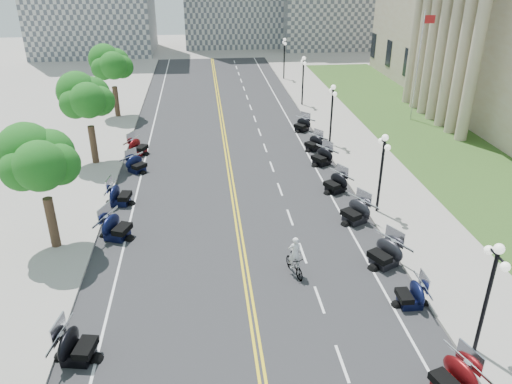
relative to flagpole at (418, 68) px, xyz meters
name	(u,v)px	position (x,y,z in m)	size (l,w,h in m)	color
ground	(243,257)	(-18.00, -22.00, -5.00)	(160.00, 160.00, 0.00)	gray
road	(231,179)	(-18.00, -12.00, -5.00)	(16.00, 90.00, 0.01)	#333335
centerline_yellow_a	(229,179)	(-18.12, -12.00, -4.99)	(0.12, 90.00, 0.00)	yellow
centerline_yellow_b	(233,179)	(-17.88, -12.00, -4.99)	(0.12, 90.00, 0.00)	yellow
edge_line_north	(320,175)	(-11.60, -12.00, -4.99)	(0.12, 90.00, 0.00)	white
edge_line_south	(139,183)	(-24.40, -12.00, -4.99)	(0.12, 90.00, 0.00)	white
lane_dash_4	(342,363)	(-14.80, -30.00, -4.99)	(0.12, 2.00, 0.00)	white
lane_dash_5	(319,299)	(-14.80, -26.00, -4.99)	(0.12, 2.00, 0.00)	white
lane_dash_6	(303,253)	(-14.80, -22.00, -4.99)	(0.12, 2.00, 0.00)	white
lane_dash_7	(290,217)	(-14.80, -18.00, -4.99)	(0.12, 2.00, 0.00)	white
lane_dash_8	(280,189)	(-14.80, -14.00, -4.99)	(0.12, 2.00, 0.00)	white
lane_dash_9	(272,167)	(-14.80, -10.00, -4.99)	(0.12, 2.00, 0.00)	white
lane_dash_10	(265,148)	(-14.80, -6.00, -4.99)	(0.12, 2.00, 0.00)	white
lane_dash_11	(260,132)	(-14.80, -2.00, -4.99)	(0.12, 2.00, 0.00)	white
lane_dash_12	(255,119)	(-14.80, 2.00, -4.99)	(0.12, 2.00, 0.00)	white
lane_dash_13	(251,107)	(-14.80, 6.00, -4.99)	(0.12, 2.00, 0.00)	white
lane_dash_14	(247,97)	(-14.80, 10.00, -4.99)	(0.12, 2.00, 0.00)	white
lane_dash_15	(244,88)	(-14.80, 14.00, -4.99)	(0.12, 2.00, 0.00)	white
lane_dash_16	(241,81)	(-14.80, 18.00, -4.99)	(0.12, 2.00, 0.00)	white
lane_dash_17	(239,74)	(-14.80, 22.00, -4.99)	(0.12, 2.00, 0.00)	white
lane_dash_18	(236,67)	(-14.80, 26.00, -4.99)	(0.12, 2.00, 0.00)	white
lane_dash_19	(234,62)	(-14.80, 30.00, -4.99)	(0.12, 2.00, 0.00)	white
sidewalk_north	(375,172)	(-7.50, -12.00, -4.92)	(5.00, 90.00, 0.15)	#9E9991
sidewalk_south	(78,185)	(-28.50, -12.00, -4.92)	(5.00, 90.00, 0.15)	#9E9991
lawn	(422,133)	(-0.50, -4.00, -4.95)	(9.00, 60.00, 0.10)	#356023
street_lamp_1	(486,300)	(-9.40, -30.00, -2.40)	(0.50, 1.20, 4.90)	black
street_lamp_2	(381,174)	(-9.40, -18.00, -2.40)	(0.50, 1.20, 4.90)	black
street_lamp_3	(331,115)	(-9.40, -6.00, -2.40)	(0.50, 1.20, 4.90)	black
street_lamp_4	(303,81)	(-9.40, 6.00, -2.40)	(0.50, 1.20, 4.90)	black
street_lamp_5	(284,59)	(-9.40, 18.00, -2.40)	(0.50, 1.20, 4.90)	black
flagpole	(418,68)	(0.00, 0.00, 0.00)	(1.10, 0.20, 10.00)	silver
tree_2	(41,167)	(-28.00, -20.00, -0.25)	(4.80, 4.80, 9.20)	#235619
tree_3	(87,103)	(-28.00, -8.00, -0.25)	(4.80, 4.80, 9.20)	#235619
tree_4	(112,68)	(-28.00, 4.00, -0.25)	(4.80, 4.80, 9.20)	#235619
motorcycle_n_3	(454,377)	(-11.23, -31.80, -4.26)	(2.12, 2.12, 1.49)	#590A0C
motorcycle_n_4	(411,293)	(-10.81, -26.81, -4.35)	(1.87, 1.87, 1.31)	black
motorcycle_n_5	(385,252)	(-10.88, -23.53, -4.23)	(2.19, 2.19, 1.53)	black
motorcycle_n_6	(355,210)	(-11.07, -18.94, -4.24)	(2.17, 2.17, 1.52)	black
motorcycle_n_7	(336,182)	(-11.18, -14.73, -4.30)	(2.00, 2.00, 1.40)	black
motorcycle_n_8	(322,156)	(-11.00, -9.96, -4.29)	(2.03, 2.03, 1.42)	black
motorcycle_n_9	(314,142)	(-10.95, -6.86, -4.35)	(1.86, 1.86, 1.30)	black
motorcycle_n_10	(302,124)	(-10.98, -2.03, -4.35)	(1.85, 1.85, 1.30)	black
motorcycle_s_4	(76,344)	(-25.07, -28.62, -4.25)	(2.13, 2.13, 1.49)	black
motorcycle_s_6	(116,226)	(-24.86, -19.30, -4.22)	(2.22, 2.22, 1.56)	black
motorcycle_s_7	(120,194)	(-25.25, -15.05, -4.28)	(2.06, 2.06, 1.44)	black
motorcycle_s_8	(136,163)	(-24.74, -9.84, -4.34)	(1.89, 1.89, 1.32)	black
motorcycle_s_9	(138,146)	(-24.99, -6.25, -4.30)	(2.00, 2.00, 1.40)	#590A0C
bicycle	(294,265)	(-15.61, -23.87, -4.44)	(0.52, 1.86, 1.11)	#A51414
cyclist_rider	(295,240)	(-15.61, -23.87, -3.00)	(0.65, 0.43, 1.78)	white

